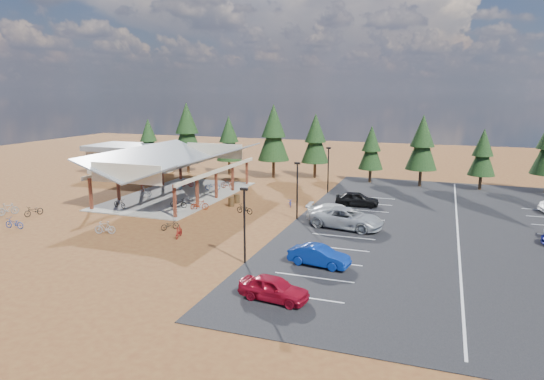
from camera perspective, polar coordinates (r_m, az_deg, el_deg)
The scene contains 40 objects.
ground at distance 43.34m, azimuth -4.18°, elevation -3.49°, with size 140.00×140.00×0.00m, color brown.
asphalt_lot at distance 42.77m, azimuth 20.99°, elevation -4.43°, with size 27.00×44.00×0.04m, color black.
concrete_pad at distance 53.86m, azimuth -10.94°, elevation -0.61°, with size 10.60×18.60×0.10m, color gray.
bike_pavilion at distance 53.20m, azimuth -11.09°, elevation 3.36°, with size 11.65×19.40×4.97m.
outbuilding at distance 70.20m, azimuth -16.34°, elevation 3.60°, with size 11.00×7.00×3.90m.
lamp_post_0 at distance 31.78m, azimuth -3.27°, elevation -3.54°, with size 0.50×0.25×5.14m.
lamp_post_1 at distance 42.80m, azimuth 2.98°, elevation 0.43°, with size 0.50×0.25×5.14m.
lamp_post_2 at distance 54.23m, azimuth 6.64°, elevation 2.75°, with size 0.50×0.25×5.14m.
trash_bin_0 at distance 48.17m, azimuth -4.81°, elevation -1.40°, with size 0.60×0.60×0.90m, color #412D17.
trash_bin_1 at distance 49.56m, azimuth -4.17°, elevation -1.02°, with size 0.60×0.60×0.90m, color #412D17.
pine_0 at distance 72.24m, azimuth -14.31°, elevation 5.88°, with size 3.15×3.15×7.34m.
pine_1 at distance 68.94m, azimuth -9.97°, elevation 7.01°, with size 4.16×4.16×9.69m.
pine_2 at distance 66.05m, azimuth -5.10°, elevation 6.01°, with size 3.41×3.41×7.94m.
pine_3 at distance 63.09m, azimuth 0.18°, elevation 6.71°, with size 4.11×4.11×9.58m.
pine_4 at distance 63.33m, azimuth 5.12°, elevation 6.02°, with size 3.61×3.61×8.41m.
pine_5 at distance 60.99m, azimuth 11.59°, elevation 4.86°, with size 3.04×3.04×7.09m.
pine_6 at distance 59.85m, azimuth 17.26°, elevation 5.31°, with size 3.67×3.67×8.55m.
pine_7 at distance 60.28m, azimuth 23.55°, elevation 4.04°, with size 3.04×3.04×7.08m.
bike_0 at distance 49.23m, azimuth -17.50°, elevation -1.50°, with size 0.60×1.71×0.90m, color black.
bike_1 at distance 53.88m, azimuth -14.67°, elevation -0.16°, with size 0.49×1.72×1.04m, color #9EA2A6.
bike_2 at distance 56.91m, azimuth -11.11°, elevation 0.50°, with size 0.53×1.52×0.80m, color #215390.
bike_3 at distance 58.07m, azimuth -9.96°, elevation 0.84°, with size 0.45×1.60×0.96m, color maroon.
bike_4 at distance 47.91m, azimuth -10.95°, elevation -1.51°, with size 0.62×1.77×0.93m, color black.
bike_5 at distance 49.36m, azimuth -9.72°, elevation -1.10°, with size 0.42×1.48×0.89m, color gray.
bike_6 at distance 55.97m, azimuth -7.00°, elevation 0.50°, with size 0.60×1.73×0.91m, color #10389A.
bike_7 at distance 56.45m, azimuth -5.25°, elevation 0.71°, with size 0.50×1.76×1.06m, color #A13C1E.
bike_8 at distance 49.48m, azimuth -26.22°, elevation -2.20°, with size 0.63×1.81×0.95m, color black.
bike_9 at distance 50.89m, azimuth -28.64°, elevation -1.98°, with size 0.52×1.85×1.11m, color gray.
bike_10 at distance 45.68m, azimuth -28.07°, elevation -3.46°, with size 0.62×1.78×0.94m, color navy.
bike_11 at distance 38.61m, azimuth -10.90°, elevation -4.83°, with size 0.45×1.60×0.96m, color maroon.
bike_12 at distance 40.92m, azimuth -11.94°, elevation -4.05°, with size 0.53×1.53×0.80m, color black.
bike_13 at distance 41.09m, azimuth -19.06°, elevation -4.21°, with size 0.49×1.73×1.04m, color #96989E.
bike_14 at distance 48.03m, azimuth 2.18°, elevation -1.46°, with size 0.54×1.55×0.81m, color navy.
bike_15 at distance 46.96m, azimuth -8.52°, elevation -1.74°, with size 0.49×1.73×1.04m, color maroon.
bike_16 at distance 45.21m, azimuth -3.25°, elevation -2.23°, with size 0.61×1.75×0.92m, color black.
car_0 at distance 26.95m, azimuth 0.21°, elevation -11.47°, with size 1.58×3.94×1.34m, color maroon.
car_1 at distance 32.04m, azimuth 5.57°, elevation -7.71°, with size 1.41×4.04×1.33m, color navy.
car_2 at distance 40.77m, azimuth 8.82°, elevation -3.29°, with size 2.78×6.03×1.68m, color #A5AAAE.
car_3 at distance 42.37m, azimuth 7.75°, elevation -2.77°, with size 2.19×5.38×1.56m, color white.
car_4 at distance 48.58m, azimuth 9.98°, elevation -1.05°, with size 1.71×4.24×1.44m, color black.
Camera 1 is at (17.00, -38.23, 11.30)m, focal length 32.00 mm.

